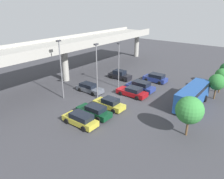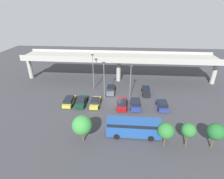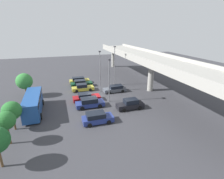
{
  "view_description": "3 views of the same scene",
  "coord_description": "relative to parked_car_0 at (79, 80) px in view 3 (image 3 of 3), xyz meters",
  "views": [
    {
      "loc": [
        -25.58,
        -18.47,
        13.68
      ],
      "look_at": [
        -0.19,
        1.0,
        0.88
      ],
      "focal_mm": 35.0,
      "sensor_mm": 36.0,
      "label": 1
    },
    {
      "loc": [
        1.87,
        -32.83,
        19.12
      ],
      "look_at": [
        -1.01,
        2.39,
        1.83
      ],
      "focal_mm": 28.0,
      "sensor_mm": 36.0,
      "label": 2
    },
    {
      "loc": [
        30.78,
        -6.28,
        12.62
      ],
      "look_at": [
        1.3,
        3.15,
        1.61
      ],
      "focal_mm": 28.0,
      "sensor_mm": 36.0,
      "label": 3
    }
  ],
  "objects": [
    {
      "name": "ground_plane",
      "position": [
        9.76,
        1.6,
        -0.73
      ],
      "size": [
        107.31,
        107.31,
        0.0
      ],
      "primitive_type": "plane",
      "color": "#38383D"
    },
    {
      "name": "highway_overpass",
      "position": [
        9.76,
        13.6,
        5.61
      ],
      "size": [
        51.26,
        7.07,
        7.56
      ],
      "color": "#9E9B93",
      "rests_on": "ground_plane"
    },
    {
      "name": "parked_car_0",
      "position": [
        0.0,
        0.0,
        0.0
      ],
      "size": [
        2.01,
        4.59,
        1.51
      ],
      "rotation": [
        0.0,
        0.0,
        1.57
      ],
      "color": "gold",
      "rests_on": "ground_plane"
    },
    {
      "name": "parked_car_1",
      "position": [
        2.6,
        0.12,
        -0.02
      ],
      "size": [
        2.05,
        4.78,
        1.5
      ],
      "rotation": [
        0.0,
        0.0,
        1.57
      ],
      "color": "#0C381E",
      "rests_on": "ground_plane"
    },
    {
      "name": "parked_car_2",
      "position": [
        5.57,
        -0.03,
        -0.04
      ],
      "size": [
        2.01,
        4.55,
        1.51
      ],
      "rotation": [
        0.0,
        0.0,
        1.57
      ],
      "color": "gold",
      "rests_on": "ground_plane"
    },
    {
      "name": "parked_car_3",
      "position": [
        8.29,
        6.27,
        -0.06
      ],
      "size": [
        2.08,
        4.64,
        1.4
      ],
      "rotation": [
        0.0,
        0.0,
        -1.57
      ],
      "color": "#515660",
      "rests_on": "ground_plane"
    },
    {
      "name": "parked_car_4",
      "position": [
        11.15,
        -0.22,
        -0.05
      ],
      "size": [
        2.17,
        4.89,
        1.46
      ],
      "rotation": [
        0.0,
        0.0,
        1.57
      ],
      "color": "maroon",
      "rests_on": "ground_plane"
    },
    {
      "name": "parked_car_5",
      "position": [
        13.9,
        -0.09,
        0.03
      ],
      "size": [
        2.21,
        4.72,
        1.59
      ],
      "rotation": [
        0.0,
        0.0,
        1.57
      ],
      "color": "navy",
      "rests_on": "ground_plane"
    },
    {
      "name": "parked_car_6",
      "position": [
        16.62,
        6.1,
        0.04
      ],
      "size": [
        1.97,
        4.45,
        1.68
      ],
      "rotation": [
        0.0,
        0.0,
        -1.57
      ],
      "color": "black",
      "rests_on": "ground_plane"
    },
    {
      "name": "parked_car_7",
      "position": [
        19.32,
        -0.08,
        0.01
      ],
      "size": [
        2.14,
        4.3,
        1.54
      ],
      "rotation": [
        0.0,
        0.0,
        1.57
      ],
      "color": "navy",
      "rests_on": "ground_plane"
    },
    {
      "name": "shuttle_bus",
      "position": [
        13.26,
        -8.81,
        0.98
      ],
      "size": [
        8.58,
        2.57,
        2.86
      ],
      "color": "#1E478C",
      "rests_on": "ground_plane"
    },
    {
      "name": "lamp_post_near_aisle",
      "position": [
        3.94,
        7.64,
        4.39
      ],
      "size": [
        0.7,
        0.35,
        8.83
      ],
      "color": "slate",
      "rests_on": "ground_plane"
    },
    {
      "name": "lamp_post_mid_lot",
      "position": [
        7.07,
        3.48,
        4.14
      ],
      "size": [
        0.7,
        0.35,
        8.35
      ],
      "color": "slate",
      "rests_on": "ground_plane"
    },
    {
      "name": "lamp_post_by_overpass",
      "position": [
        12.79,
        3.66,
        3.8
      ],
      "size": [
        0.7,
        0.35,
        7.7
      ],
      "color": "slate",
      "rests_on": "ground_plane"
    },
    {
      "name": "tree_front_left",
      "position": [
        5.52,
        -10.86,
        2.35
      ],
      "size": [
        3.0,
        3.0,
        4.59
      ],
      "color": "brown",
      "rests_on": "ground_plane"
    },
    {
      "name": "tree_front_centre",
      "position": [
        17.74,
        -10.73,
        1.97
      ],
      "size": [
        2.41,
        2.41,
        3.92
      ],
      "color": "brown",
      "rests_on": "ground_plane"
    },
    {
      "name": "tree_front_right",
      "position": [
        20.91,
        -10.67,
        2.24
      ],
      "size": [
        2.09,
        2.09,
        4.04
      ],
      "color": "brown",
      "rests_on": "ground_plane"
    }
  ]
}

